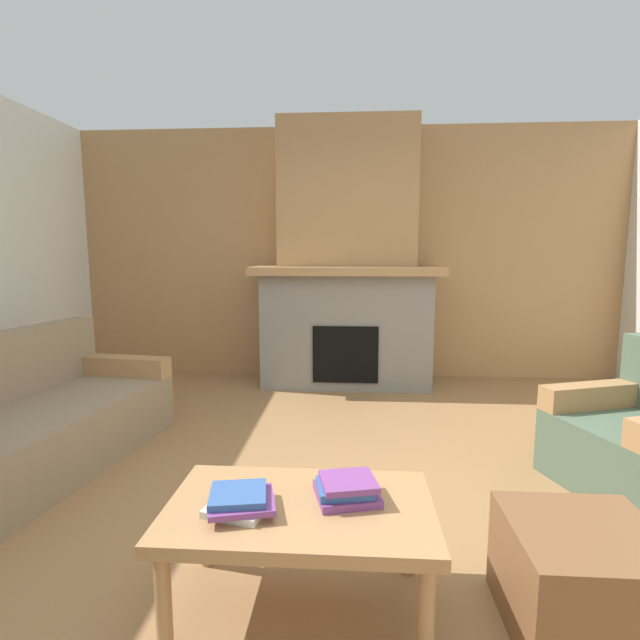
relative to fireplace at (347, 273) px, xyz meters
name	(u,v)px	position (x,y,z in m)	size (l,w,h in m)	color
ground	(338,514)	(0.00, -2.62, -1.16)	(9.00, 9.00, 0.00)	olive
wall_back_wood_panel	(347,254)	(0.00, 0.38, 0.19)	(6.00, 0.12, 2.70)	#A87A4C
fireplace	(347,273)	(0.00, 0.00, 0.00)	(1.90, 0.82, 2.70)	gray
couch	(33,424)	(-1.96, -2.18, -0.88)	(1.08, 1.90, 0.85)	#847056
coffee_table	(300,517)	(-0.13, -3.31, -0.79)	(1.00, 0.60, 0.43)	#A87A4C
ottoman	(583,581)	(0.89, -3.36, -0.96)	(0.52, 0.52, 0.40)	brown
book_stack_near_edge	(240,501)	(-0.34, -3.37, -0.70)	(0.28, 0.26, 0.07)	beige
book_stack_center	(346,489)	(0.05, -3.26, -0.69)	(0.28, 0.27, 0.08)	#7A3D84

